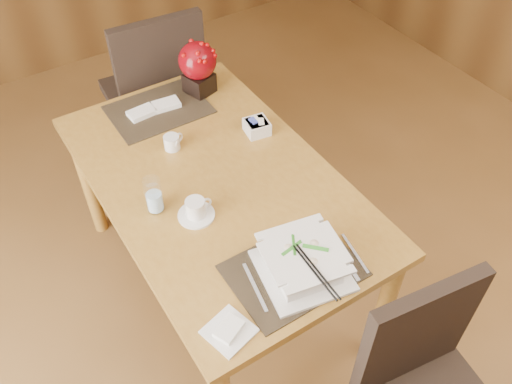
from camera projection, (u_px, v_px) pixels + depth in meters
ground at (291, 377)px, 2.42m from camera, size 6.00×6.00×0.00m
dining_table at (218, 195)px, 2.30m from camera, size 0.90×1.50×0.75m
placemat_near at (293, 270)px, 1.91m from camera, size 0.45×0.33×0.01m
placemat_far at (159, 109)px, 2.55m from camera, size 0.45×0.33×0.01m
soup_setting at (303, 262)px, 1.86m from camera, size 0.34×0.34×0.12m
coffee_cup at (196, 210)px, 2.07m from camera, size 0.14×0.14×0.08m
water_glass at (154, 195)px, 2.06m from camera, size 0.08×0.08×0.16m
creamer_jug at (172, 142)px, 2.34m from camera, size 0.11×0.11×0.06m
sugar_caddy at (257, 127)px, 2.42m from camera, size 0.12×0.12×0.06m
berry_decor at (198, 65)px, 2.55m from camera, size 0.18×0.18×0.27m
napkins_far at (156, 108)px, 2.54m from camera, size 0.25×0.10×0.02m
bread_plate at (229, 331)px, 1.74m from camera, size 0.17×0.17×0.01m
far_chair at (157, 88)px, 2.94m from camera, size 0.53×0.53×1.06m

